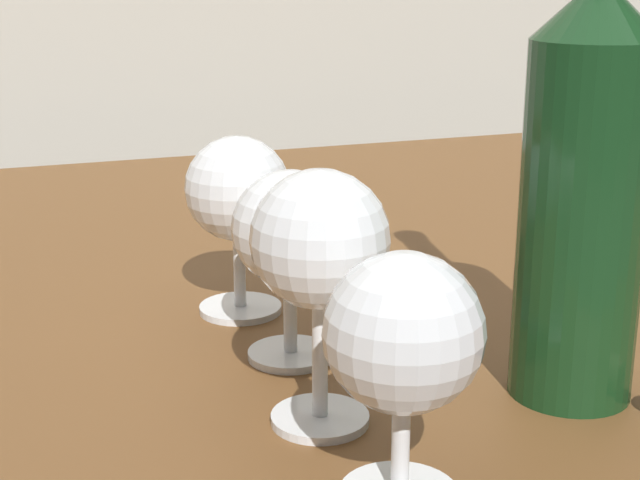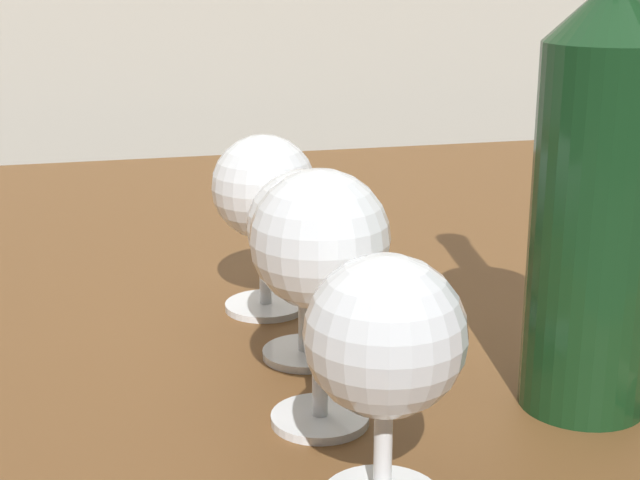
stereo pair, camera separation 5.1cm
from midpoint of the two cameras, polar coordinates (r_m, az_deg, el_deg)
dining_table at (r=0.83m, az=-1.32°, el=-6.63°), size 1.52×0.99×0.72m
wine_glass_empty at (r=0.44m, az=7.25°, el=-6.19°), size 0.08×0.08×0.13m
wine_glass_merlot at (r=0.51m, az=2.86°, el=-0.35°), size 0.08×0.08×0.15m
wine_glass_cabernet at (r=0.61m, az=1.49°, el=0.43°), size 0.07×0.07×0.13m
wine_glass_rose at (r=0.69m, az=-1.26°, el=2.94°), size 0.08×0.08×0.13m
wine_bottle at (r=0.56m, az=18.86°, el=2.76°), size 0.07×0.07×0.33m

